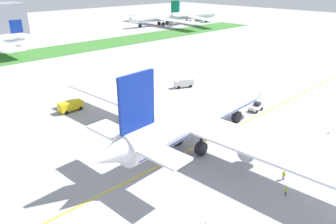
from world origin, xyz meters
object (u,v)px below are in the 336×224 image
Objects in this scene: traffic_cone_starboard_wing at (206,223)px; service_truck_catering_van at (71,106)px; service_truck_baggage_loader at (184,83)px; ground_crew_wingwalker_port at (196,147)px; airliner_foreground at (197,117)px; pushback_tug at (256,107)px; parked_airliner_far_outer at (191,16)px; ground_crew_marshaller_front at (284,174)px; ground_crew_wingwalker_starboard at (286,190)px; parked_airliner_far_right at (158,18)px; traffic_cone_near_nose at (328,133)px.

service_truck_catering_van is at bearing 82.55° from traffic_cone_starboard_wing.
ground_crew_wingwalker_port is at bearing -132.82° from service_truck_baggage_loader.
airliner_foreground reaches higher than service_truck_catering_van.
pushback_tug is 27.31m from ground_crew_wingwalker_port.
traffic_cone_starboard_wing is at bearing -136.78° from parked_airliner_far_outer.
ground_crew_marshaller_front is 203.63m from parked_airliner_far_outer.
ground_crew_wingwalker_starboard is at bearing -140.36° from pushback_tug.
service_truck_baggage_loader is (0.33, 26.16, 0.52)m from pushback_tug.
parked_airliner_far_outer is at bearing 43.01° from airliner_foreground.
airliner_foreground reaches higher than parked_airliner_far_outer.
ground_crew_wingwalker_starboard is 196.92m from parked_airliner_far_right.
parked_airliner_far_outer is at bearing 47.10° from ground_crew_marshaller_front.
traffic_cone_near_nose is 178.73m from parked_airliner_far_right.
parked_airliner_far_outer is (115.19, 147.37, 5.39)m from traffic_cone_near_nose.
airliner_foreground is 0.98× the size of parked_airliner_far_right.
pushback_tug is 0.07× the size of parked_airliner_far_right.
ground_crew_wingwalker_starboard is 2.73× the size of traffic_cone_starboard_wing.
pushback_tug is 3.38× the size of ground_crew_marshaller_front.
ground_crew_wingwalker_port is at bearing -137.04° from parked_airliner_far_outer.
ground_crew_wingwalker_starboard is 207.84m from parked_airliner_far_outer.
ground_crew_wingwalker_starboard is at bearing -95.80° from airliner_foreground.
parked_airliner_far_outer is at bearing 43.22° from traffic_cone_starboard_wing.
pushback_tug is 35.28m from ground_crew_wingwalker_starboard.
ground_crew_wingwalker_starboard is at bearing -119.47° from service_truck_baggage_loader.
parked_airliner_far_right is at bearing 50.32° from ground_crew_wingwalker_port.
ground_crew_wingwalker_starboard is (-27.17, -22.51, -0.02)m from pushback_tug.
ground_crew_marshaller_front is 54.18m from service_truck_catering_van.
parked_airliner_far_right is 1.19× the size of parked_airliner_far_outer.
traffic_cone_starboard_wing is (-41.46, -18.15, -0.70)m from pushback_tug.
ground_crew_wingwalker_port is 20.58m from traffic_cone_starboard_wing.
ground_crew_wingwalker_port reaches higher than traffic_cone_near_nose.
parked_airliner_far_outer reaches higher than service_truck_baggage_loader.
parked_airliner_far_outer is at bearing 51.99° from traffic_cone_near_nose.
parked_airliner_far_outer reaches higher than service_truck_catering_van.
ground_crew_marshaller_front is at bearing -132.90° from parked_airliner_far_outer.
service_truck_catering_van is at bearing -147.32° from parked_airliner_far_outer.
service_truck_catering_van reaches higher than traffic_cone_near_nose.
service_truck_baggage_loader is (27.50, 48.67, 0.54)m from ground_crew_wingwalker_starboard.
traffic_cone_near_nose is 41.34m from traffic_cone_starboard_wing.
traffic_cone_near_nose is 187.12m from parked_airliner_far_outer.
airliner_foreground is at bearing 84.20° from ground_crew_wingwalker_starboard.
airliner_foreground is at bearing -136.99° from parked_airliner_far_outer.
ground_crew_marshaller_front is at bearing -125.68° from parked_airliner_far_right.
service_truck_baggage_loader is (23.82, 46.34, 0.48)m from ground_crew_marshaller_front.
ground_crew_marshaller_front is at bearing -77.96° from service_truck_catering_van.
traffic_cone_starboard_wing is at bearing -130.15° from parked_airliner_far_right.
ground_crew_marshaller_front is 2.89× the size of traffic_cone_starboard_wing.
ground_crew_marshaller_front is 2.89× the size of traffic_cone_near_nose.
airliner_foreground is 45.86× the size of ground_crew_marshaller_front.
service_truck_catering_van is 161.48m from parked_airliner_far_right.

